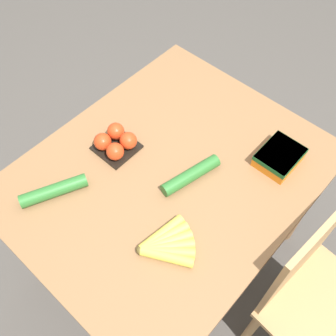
{
  "coord_description": "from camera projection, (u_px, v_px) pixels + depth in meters",
  "views": [
    {
      "loc": [
        0.59,
        0.53,
        1.94
      ],
      "look_at": [
        0.0,
        0.0,
        0.78
      ],
      "focal_mm": 42.0,
      "sensor_mm": 36.0,
      "label": 1
    }
  ],
  "objects": [
    {
      "name": "chair",
      "position": [
        317.0,
        299.0,
        1.45
      ],
      "size": [
        0.45,
        0.43,
        0.91
      ],
      "rotation": [
        0.0,
        0.0,
        3.06
      ],
      "color": "tan",
      "rests_on": "ground_plane"
    },
    {
      "name": "cucumber_near",
      "position": [
        54.0,
        191.0,
        1.36
      ],
      "size": [
        0.23,
        0.14,
        0.05
      ],
      "color": "#2D702D",
      "rests_on": "dining_table"
    },
    {
      "name": "cucumber_far",
      "position": [
        191.0,
        175.0,
        1.39
      ],
      "size": [
        0.24,
        0.1,
        0.05
      ],
      "color": "#2D702D",
      "rests_on": "dining_table"
    },
    {
      "name": "tomato_pack",
      "position": [
        116.0,
        142.0,
        1.46
      ],
      "size": [
        0.15,
        0.15,
        0.08
      ],
      "color": "black",
      "rests_on": "dining_table"
    },
    {
      "name": "ground_plane",
      "position": [
        168.0,
        253.0,
        2.05
      ],
      "size": [
        12.0,
        12.0,
        0.0
      ],
      "primitive_type": "plane",
      "color": "#4C4742"
    },
    {
      "name": "dining_table",
      "position": [
        168.0,
        188.0,
        1.52
      ],
      "size": [
        1.12,
        0.91,
        0.75
      ],
      "color": "olive",
      "rests_on": "ground_plane"
    },
    {
      "name": "carrot_bag",
      "position": [
        280.0,
        156.0,
        1.43
      ],
      "size": [
        0.16,
        0.13,
        0.06
      ],
      "color": "orange",
      "rests_on": "dining_table"
    },
    {
      "name": "banana_bunch",
      "position": [
        165.0,
        245.0,
        1.25
      ],
      "size": [
        0.19,
        0.18,
        0.03
      ],
      "color": "brown",
      "rests_on": "dining_table"
    }
  ]
}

